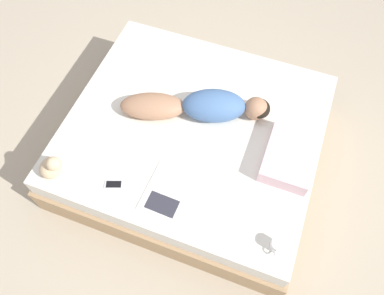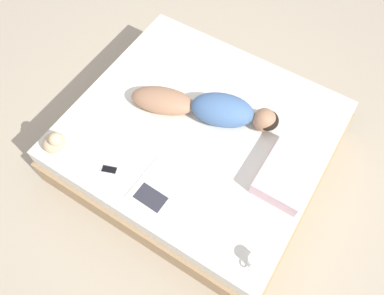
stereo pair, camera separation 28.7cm
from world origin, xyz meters
The scene contains 8 objects.
ground_plane centered at (0.00, 0.00, 0.00)m, with size 12.00×12.00×0.00m, color #B7A88E.
bed centered at (0.00, 0.00, 0.24)m, with size 1.90×2.08×0.49m.
person centered at (-0.13, 0.01, 0.59)m, with size 0.60×1.22×0.23m.
open_magazine centered at (0.61, 0.03, 0.50)m, with size 0.44×0.34×0.01m.
coffee_mug centered at (0.73, 0.87, 0.54)m, with size 0.12×0.09×0.09m.
cell_phone centered at (0.70, -0.37, 0.50)m, with size 0.11×0.15×0.01m.
plush_toy centered at (0.76, -0.83, 0.59)m, with size 0.17×0.19×0.23m.
pillow centered at (0.03, 0.79, 0.56)m, with size 0.53×0.36×0.13m.
Camera 2 is at (1.43, 0.83, 3.04)m, focal length 35.00 mm.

